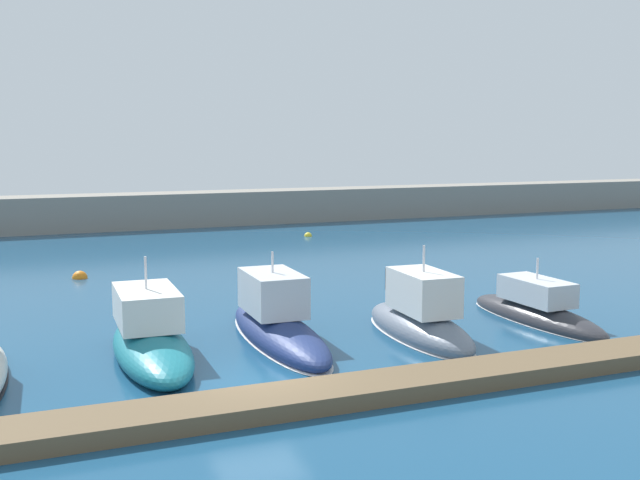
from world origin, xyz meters
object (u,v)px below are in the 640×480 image
Objects in this scene: motorboat_teal_third at (150,337)px; mooring_buoy_orange at (80,278)px; motorboat_slate_fifth at (420,320)px; mooring_buoy_yellow at (308,236)px; motorboat_navy_fourth at (277,323)px; motorboat_charcoal_sixth at (536,312)px.

motorboat_teal_third is 15.04m from mooring_buoy_orange.
mooring_buoy_yellow is at bearing -10.85° from motorboat_slate_fifth.
motorboat_slate_fifth is at bearing -106.00° from motorboat_navy_fourth.
mooring_buoy_yellow is (6.10, 26.70, -0.60)m from motorboat_slate_fifth.
motorboat_slate_fifth reaches higher than motorboat_navy_fourth.
motorboat_navy_fourth is 1.26× the size of motorboat_slate_fifth.
motorboat_teal_third reaches higher than mooring_buoy_yellow.
motorboat_teal_third reaches higher than motorboat_navy_fourth.
motorboat_charcoal_sixth is at bearing -91.85° from mooring_buoy_yellow.
motorboat_teal_third is 29.91m from mooring_buoy_yellow.
mooring_buoy_orange is (-10.20, 16.00, -0.60)m from motorboat_slate_fifth.
motorboat_slate_fifth is at bearing -57.48° from mooring_buoy_orange.
motorboat_charcoal_sixth reaches higher than mooring_buoy_yellow.
motorboat_slate_fifth reaches higher than mooring_buoy_orange.
motorboat_charcoal_sixth is (14.46, -0.69, -0.30)m from motorboat_teal_third.
motorboat_slate_fifth reaches higher than motorboat_charcoal_sixth.
mooring_buoy_yellow is at bearing 33.26° from mooring_buoy_orange.
motorboat_charcoal_sixth reaches higher than mooring_buoy_orange.
motorboat_slate_fifth is (4.79, -1.47, 0.02)m from motorboat_navy_fourth.
motorboat_slate_fifth is 12.52× the size of mooring_buoy_yellow.
motorboat_teal_third is at bearing 85.78° from motorboat_slate_fifth.
motorboat_teal_third is 13.92× the size of mooring_buoy_yellow.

